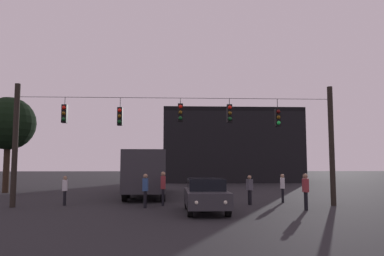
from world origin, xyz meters
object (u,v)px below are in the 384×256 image
object	(u,v)px
pedestrian_trailing	(283,187)
pedestrian_crossing_right	(65,189)
car_near_right	(206,195)
city_bus	(147,168)
pedestrian_crossing_center	(163,186)
pedestrian_crossing_left	(306,189)
pedestrian_near_bus	(145,189)
tree_left_silhouette	(8,124)
pedestrian_far_side	(250,188)

from	to	relation	value
pedestrian_trailing	pedestrian_crossing_right	bearing A→B (deg)	-175.94
car_near_right	pedestrian_trailing	bearing A→B (deg)	40.94
city_bus	car_near_right	size ratio (longest dim) A/B	2.54
car_near_right	pedestrian_crossing_center	world-z (taller)	pedestrian_crossing_center
pedestrian_crossing_left	pedestrian_near_bus	bearing A→B (deg)	170.26
pedestrian_crossing_left	pedestrian_crossing_center	bearing A→B (deg)	161.59
tree_left_silhouette	pedestrian_far_side	bearing A→B (deg)	-28.76
car_near_right	pedestrian_crossing_right	xyz separation A→B (m)	(-7.22, 3.24, 0.07)
pedestrian_near_bus	tree_left_silhouette	bearing A→B (deg)	137.41
pedestrian_crossing_center	pedestrian_far_side	bearing A→B (deg)	2.96
pedestrian_crossing_center	pedestrian_crossing_right	bearing A→B (deg)	175.39
car_near_right	tree_left_silhouette	bearing A→B (deg)	139.15
pedestrian_crossing_right	pedestrian_trailing	xyz separation A→B (m)	(11.93, 0.85, 0.04)
pedestrian_crossing_right	car_near_right	bearing A→B (deg)	-24.14
car_near_right	pedestrian_crossing_right	size ratio (longest dim) A/B	2.82
pedestrian_near_bus	tree_left_silhouette	world-z (taller)	tree_left_silhouette
pedestrian_crossing_left	pedestrian_trailing	bearing A→B (deg)	91.40
pedestrian_trailing	city_bus	bearing A→B (deg)	146.79
pedestrian_crossing_right	pedestrian_far_side	size ratio (longest dim) A/B	0.98
tree_left_silhouette	pedestrian_crossing_center	bearing A→B (deg)	-37.84
pedestrian_crossing_center	pedestrian_crossing_right	distance (m)	5.22
pedestrian_crossing_center	pedestrian_crossing_right	world-z (taller)	pedestrian_crossing_center
car_near_right	pedestrian_near_bus	world-z (taller)	pedestrian_near_bus
pedestrian_crossing_right	pedestrian_trailing	world-z (taller)	pedestrian_trailing
pedestrian_near_bus	pedestrian_trailing	bearing A→B (deg)	16.30
pedestrian_far_side	pedestrian_trailing	bearing A→B (deg)	26.17
pedestrian_crossing_right	pedestrian_near_bus	xyz separation A→B (m)	(4.35, -1.37, 0.09)
car_near_right	pedestrian_crossing_left	bearing A→B (deg)	6.55
city_bus	pedestrian_crossing_left	world-z (taller)	city_bus
pedestrian_crossing_right	pedestrian_far_side	bearing A→B (deg)	-1.05
pedestrian_crossing_right	pedestrian_far_side	xyz separation A→B (m)	(9.84, -0.18, 0.02)
city_bus	tree_left_silhouette	size ratio (longest dim) A/B	1.51
city_bus	pedestrian_near_bus	xyz separation A→B (m)	(0.46, -7.48, -0.91)
car_near_right	pedestrian_crossing_left	size ratio (longest dim) A/B	2.53
pedestrian_trailing	tree_left_silhouette	distance (m)	21.10
pedestrian_crossing_right	pedestrian_crossing_left	bearing A→B (deg)	-12.61
pedestrian_trailing	pedestrian_near_bus	bearing A→B (deg)	-163.70
car_near_right	tree_left_silhouette	world-z (taller)	tree_left_silhouette
tree_left_silhouette	car_near_right	bearing A→B (deg)	-40.85
pedestrian_crossing_left	pedestrian_crossing_center	size ratio (longest dim) A/B	0.97
tree_left_silhouette	pedestrian_near_bus	bearing A→B (deg)	-42.59
city_bus	tree_left_silhouette	bearing A→B (deg)	164.79
pedestrian_near_bus	pedestrian_crossing_left	bearing A→B (deg)	-9.74
car_near_right	city_bus	bearing A→B (deg)	109.61
pedestrian_near_bus	pedestrian_trailing	world-z (taller)	pedestrian_near_bus
pedestrian_crossing_center	pedestrian_near_bus	bearing A→B (deg)	-132.01
pedestrian_trailing	pedestrian_far_side	size ratio (longest dim) A/B	1.02
pedestrian_crossing_left	pedestrian_far_side	xyz separation A→B (m)	(-2.17, 2.51, -0.10)
car_near_right	pedestrian_far_side	world-z (taller)	pedestrian_far_side
car_near_right	tree_left_silhouette	distance (m)	19.34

